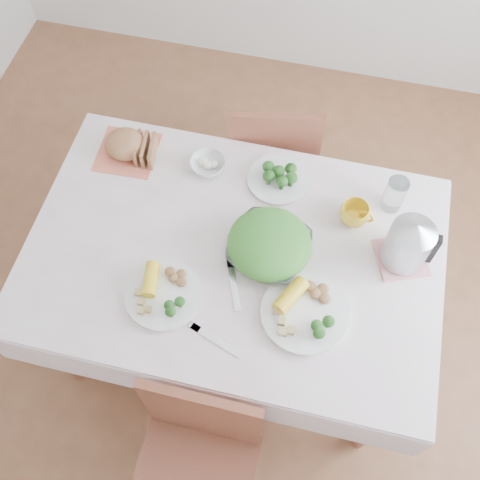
% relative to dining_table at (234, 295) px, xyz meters
% --- Properties ---
extents(floor, '(3.60, 3.60, 0.00)m').
position_rel_dining_table_xyz_m(floor, '(0.00, 0.00, -0.38)').
color(floor, brown).
rests_on(floor, ground).
extents(dining_table, '(1.40, 0.90, 0.75)m').
position_rel_dining_table_xyz_m(dining_table, '(0.00, 0.00, 0.00)').
color(dining_table, brown).
rests_on(dining_table, floor).
extents(tablecloth, '(1.50, 1.00, 0.01)m').
position_rel_dining_table_xyz_m(tablecloth, '(0.00, 0.00, 0.38)').
color(tablecloth, silver).
rests_on(tablecloth, dining_table).
extents(chair_far, '(0.47, 0.47, 0.89)m').
position_rel_dining_table_xyz_m(chair_far, '(0.01, 0.73, 0.09)').
color(chair_far, brown).
rests_on(chair_far, floor).
extents(salad_bowl, '(0.33, 0.33, 0.07)m').
position_rel_dining_table_xyz_m(salad_bowl, '(0.12, 0.03, 0.42)').
color(salad_bowl, white).
rests_on(salad_bowl, tablecloth).
extents(dinner_plate_left, '(0.32, 0.32, 0.02)m').
position_rel_dining_table_xyz_m(dinner_plate_left, '(-0.19, -0.23, 0.40)').
color(dinner_plate_left, white).
rests_on(dinner_plate_left, tablecloth).
extents(dinner_plate_right, '(0.43, 0.43, 0.03)m').
position_rel_dining_table_xyz_m(dinner_plate_right, '(0.29, -0.18, 0.40)').
color(dinner_plate_right, white).
rests_on(dinner_plate_right, tablecloth).
extents(broccoli_plate, '(0.27, 0.27, 0.02)m').
position_rel_dining_table_xyz_m(broccoli_plate, '(0.09, 0.34, 0.40)').
color(broccoli_plate, beige).
rests_on(broccoli_plate, tablecloth).
extents(napkin, '(0.24, 0.24, 0.00)m').
position_rel_dining_table_xyz_m(napkin, '(-0.52, 0.34, 0.39)').
color(napkin, '#DE6D50').
rests_on(napkin, tablecloth).
extents(bread_loaf, '(0.18, 0.18, 0.10)m').
position_rel_dining_table_xyz_m(bread_loaf, '(-0.52, 0.34, 0.45)').
color(bread_loaf, brown).
rests_on(bread_loaf, napkin).
extents(fruit_bowl, '(0.18, 0.18, 0.04)m').
position_rel_dining_table_xyz_m(fruit_bowl, '(-0.18, 0.34, 0.41)').
color(fruit_bowl, white).
rests_on(fruit_bowl, tablecloth).
extents(yellow_mug, '(0.14, 0.14, 0.09)m').
position_rel_dining_table_xyz_m(yellow_mug, '(0.40, 0.23, 0.43)').
color(yellow_mug, yellow).
rests_on(yellow_mug, tablecloth).
extents(glass_tumbler, '(0.09, 0.09, 0.15)m').
position_rel_dining_table_xyz_m(glass_tumbler, '(0.53, 0.33, 0.45)').
color(glass_tumbler, white).
rests_on(glass_tumbler, tablecloth).
extents(pink_tray, '(0.22, 0.22, 0.01)m').
position_rel_dining_table_xyz_m(pink_tray, '(0.59, 0.11, 0.40)').
color(pink_tray, pink).
rests_on(pink_tray, tablecloth).
extents(electric_kettle, '(0.20, 0.20, 0.22)m').
position_rel_dining_table_xyz_m(electric_kettle, '(0.59, 0.11, 0.51)').
color(electric_kettle, '#B2B5BA').
rests_on(electric_kettle, pink_tray).
extents(fork_left, '(0.10, 0.19, 0.00)m').
position_rel_dining_table_xyz_m(fork_left, '(0.03, -0.13, 0.39)').
color(fork_left, silver).
rests_on(fork_left, tablecloth).
extents(knife, '(0.20, 0.09, 0.00)m').
position_rel_dining_table_xyz_m(knife, '(0.02, -0.34, 0.39)').
color(knife, silver).
rests_on(knife, tablecloth).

